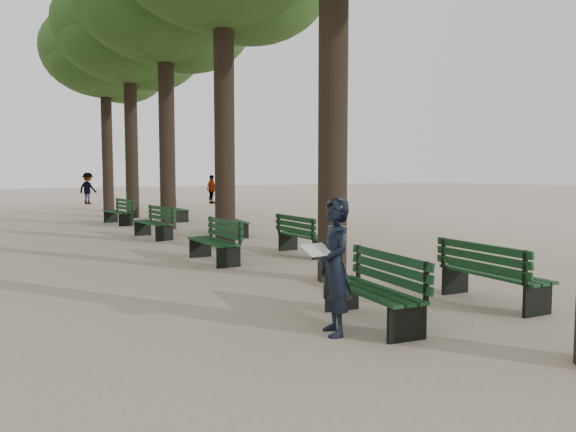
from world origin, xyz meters
TOP-DOWN VIEW (x-y plane):
  - ground at (0.00, 0.00)m, footprint 120.00×120.00m
  - tree_central_4 at (1.50, 18.00)m, footprint 6.00×6.00m
  - tree_central_5 at (1.50, 23.00)m, footprint 6.00×6.00m
  - bench_left_0 at (0.37, 0.35)m, footprint 0.74×1.85m
  - bench_left_1 at (0.37, 5.91)m, footprint 0.61×1.81m
  - bench_left_2 at (0.37, 10.75)m, footprint 0.81×1.86m
  - bench_left_3 at (0.37, 15.48)m, footprint 0.81×1.86m
  - bench_right_0 at (2.63, 0.38)m, footprint 0.63×1.82m
  - bench_right_1 at (2.63, 5.90)m, footprint 0.59×1.81m
  - bench_right_2 at (2.63, 10.21)m, footprint 0.78×1.86m
  - bench_right_3 at (2.63, 15.87)m, footprint 0.60×1.81m
  - man_with_map at (-0.29, 0.22)m, footprint 0.68×0.72m
  - pedestrian_c at (7.87, 25.62)m, footprint 0.95×0.91m
  - pedestrian_b at (1.45, 28.67)m, footprint 1.04×1.13m

SIDE VIEW (x-z plane):
  - ground at x=0.00m, z-range 0.00..0.00m
  - bench_left_0 at x=0.37m, z-range -0.19..0.73m
  - bench_left_1 at x=0.37m, z-range -0.19..0.73m
  - bench_left_2 at x=0.37m, z-range -0.19..0.73m
  - bench_left_3 at x=0.37m, z-range -0.19..0.73m
  - bench_right_0 at x=2.63m, z-range -0.19..0.73m
  - bench_right_1 at x=2.63m, z-range -0.19..0.73m
  - bench_right_2 at x=2.63m, z-range -0.19..0.73m
  - bench_right_3 at x=2.63m, z-range -0.19..0.73m
  - man_with_map at x=-0.29m, z-range 0.00..1.65m
  - pedestrian_c at x=7.87m, z-range 0.00..1.68m
  - pedestrian_b at x=1.45m, z-range 0.00..1.82m
  - tree_central_4 at x=1.50m, z-range 2.68..12.63m
  - tree_central_5 at x=1.50m, z-range 2.68..12.63m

